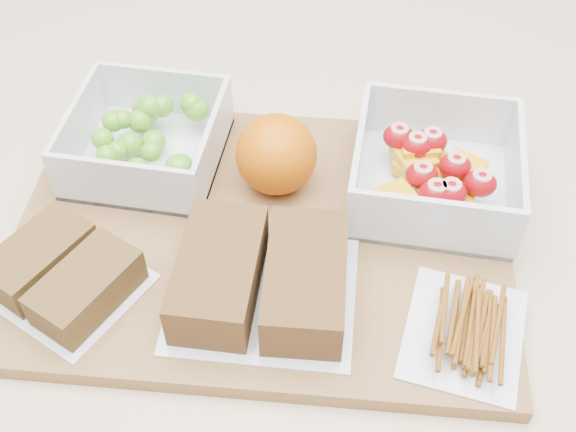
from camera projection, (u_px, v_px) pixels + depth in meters
name	position (u px, v px, depth m)	size (l,w,h in m)	color
cutting_board	(262.00, 236.00, 0.62)	(0.42, 0.30, 0.02)	brown
grape_container	(149.00, 139.00, 0.66)	(0.13, 0.13, 0.06)	silver
fruit_container	(434.00, 173.00, 0.63)	(0.14, 0.14, 0.06)	silver
orange	(276.00, 154.00, 0.63)	(0.07, 0.07, 0.07)	#C75A04
sandwich_bag_left	(63.00, 274.00, 0.57)	(0.14, 0.14, 0.03)	silver
sandwich_bag_center	(262.00, 278.00, 0.56)	(0.15, 0.14, 0.04)	silver
pretzel_bag	(466.00, 326.00, 0.54)	(0.10, 0.12, 0.02)	silver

